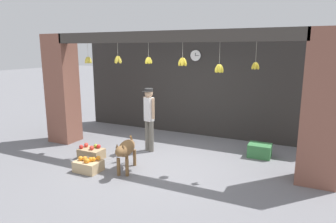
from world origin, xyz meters
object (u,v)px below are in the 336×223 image
Objects in this scene: fruit_crate_apples at (91,153)px; water_bottle at (118,158)px; shopkeeper at (149,115)px; dog at (126,149)px; fruit_crate_oranges at (88,165)px; wall_clock at (196,56)px; produce_box_green at (260,150)px.

water_bottle is (0.71, 0.05, -0.03)m from fruit_crate_apples.
fruit_crate_apples is (-0.97, -1.03, -0.78)m from shopkeeper.
shopkeeper is 1.30m from water_bottle.
dog is 1.23m from fruit_crate_apples.
fruit_crate_apples is at bearing 125.21° from fruit_crate_oranges.
wall_clock is at bearing 73.67° from fruit_crate_oranges.
dog reaches higher than produce_box_green.
wall_clock reaches higher than dog.
wall_clock is at bearing 151.57° from produce_box_green.
shopkeeper is at bearing 72.03° from fruit_crate_oranges.
wall_clock is at bearing 158.23° from dog.
wall_clock is (0.49, 1.86, 1.40)m from shopkeeper.
dog reaches higher than water_bottle.
fruit_crate_oranges is 1.02× the size of produce_box_green.
shopkeeper is (-0.17, 1.32, 0.44)m from dog.
fruit_crate_apples is 2.42× the size of water_bottle.
fruit_crate_apples is at bearing -153.23° from produce_box_green.
dog reaches higher than fruit_crate_oranges.
wall_clock is (-2.06, 1.11, 2.16)m from produce_box_green.
wall_clock is at bearing 63.09° from fruit_crate_apples.
produce_box_green is 3.31m from water_bottle.
water_bottle is (-0.44, 0.33, -0.36)m from dog.
fruit_crate_apples reaches higher than produce_box_green.
fruit_crate_oranges reaches higher than produce_box_green.
dog is 0.86m from fruit_crate_oranges.
shopkeeper is 3.04× the size of produce_box_green.
fruit_crate_apples is at bearing 61.19° from shopkeeper.
shopkeeper is 2.76m from produce_box_green.
water_bottle is (0.27, 0.67, -0.02)m from fruit_crate_oranges.
produce_box_green is 2.22× the size of water_bottle.
produce_box_green is at bearing -28.43° from wall_clock.
produce_box_green is (3.08, 2.40, 0.02)m from fruit_crate_oranges.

